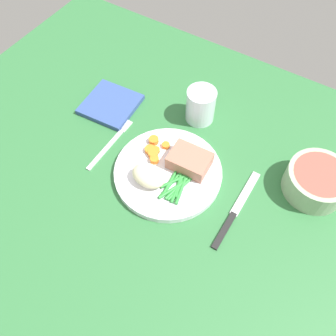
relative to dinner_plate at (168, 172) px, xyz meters
The scene contains 11 objects.
dining_table 2.45cm from the dinner_plate, 160.80° to the left, with size 120.00×90.00×2.00cm.
dinner_plate is the anchor object (origin of this frame).
meat_portion 5.52cm from the dinner_plate, 49.40° to the left, with size 8.79×6.49×3.37cm, color #A86B56.
mashed_potatoes 5.50cm from the dinner_plate, 116.57° to the right, with size 7.52×5.41×3.81cm, color beige.
carrot_slices 6.24cm from the dinner_plate, 151.99° to the left, with size 5.17×6.58×1.22cm.
green_beans 4.49cm from the dinner_plate, 32.65° to the right, with size 5.49×9.79×0.79cm.
fork 15.90cm from the dinner_plate, behind, with size 1.44×16.60×0.40cm.
knife 16.76cm from the dinner_plate, ahead, with size 1.70×20.50×0.64cm.
water_glass 18.60cm from the dinner_plate, 96.73° to the left, with size 6.99×6.99×8.61cm.
salad_bowl 31.53cm from the dinner_plate, 25.12° to the left, with size 13.21×13.21×5.97cm.
napkin 25.06cm from the dinner_plate, 157.08° to the left, with size 12.70×12.52×1.27cm, color #334C8C.
Camera 1 is at (23.85, -36.58, 69.77)cm, focal length 38.40 mm.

